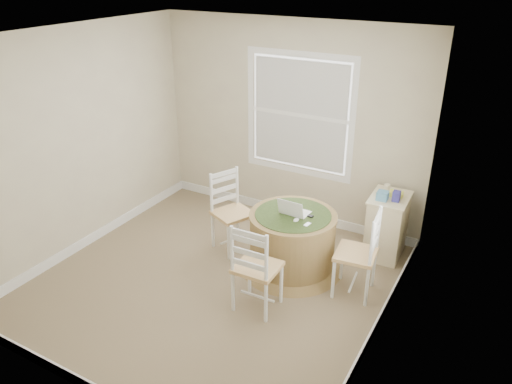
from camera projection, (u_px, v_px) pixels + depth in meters
The scene contains 14 objects.
room at pixel (233, 170), 4.99m from camera, with size 3.64×3.64×2.64m.
round_table at pixel (292, 239), 5.56m from camera, with size 1.15×1.15×0.69m.
chair_left at pixel (233, 213), 5.91m from camera, with size 0.42×0.40×0.95m, color white, non-canonical shape.
chair_near at pixel (257, 267), 4.89m from camera, with size 0.42×0.40×0.95m, color white, non-canonical shape.
chair_right at pixel (356, 253), 5.11m from camera, with size 0.42×0.40×0.95m, color white, non-canonical shape.
laptop at pixel (294, 211), 5.43m from camera, with size 0.31×0.28×0.21m.
mouse at pixel (296, 220), 5.30m from camera, with size 0.05×0.09×0.03m, color white.
phone at pixel (307, 225), 5.22m from camera, with size 0.04×0.09×0.02m, color #B7BABF.
keys at pixel (310, 217), 5.38m from camera, with size 0.06×0.05×0.03m, color black.
corner_chest at pixel (386, 226), 5.84m from camera, with size 0.45×0.59×0.76m.
tissue_box at pixel (383, 196), 5.59m from camera, with size 0.12×0.12×0.10m, color #5393BE.
box_yellow at pixel (396, 194), 5.67m from camera, with size 0.15×0.10×0.06m, color #EDED53.
box_blue at pixel (396, 196), 5.55m from camera, with size 0.08×0.08×0.12m, color #332F8E.
cup_cream at pixel (387, 188), 5.79m from camera, with size 0.07×0.07×0.09m, color beige.
Camera 1 is at (2.62, -3.74, 3.23)m, focal length 35.00 mm.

